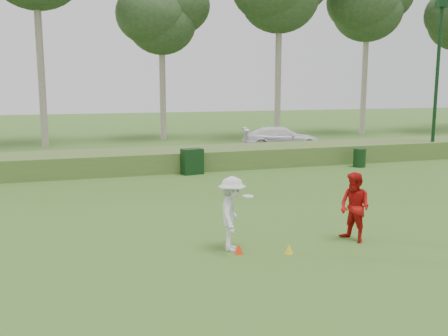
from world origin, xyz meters
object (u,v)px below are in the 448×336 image
object	(u,v)px
cone_yellow	(289,249)
trash_bin	(359,158)
player_white	(232,214)
car_right	(281,138)
player_red	(355,207)
utility_cabinet	(192,161)
lamp_post	(439,52)
cone_orange	(239,249)

from	to	relation	value
cone_yellow	trash_bin	distance (m)	13.48
player_white	cone_yellow	xyz separation A→B (m)	(1.19, -0.65, -0.78)
trash_bin	car_right	distance (m)	6.81
player_white	cone_yellow	distance (m)	1.57
player_red	utility_cabinet	size ratio (longest dim) A/B	1.56
lamp_post	cone_yellow	world-z (taller)	lamp_post
lamp_post	player_white	size ratio (longest dim) A/B	4.58
player_white	player_red	world-z (taller)	player_white
player_red	utility_cabinet	world-z (taller)	player_red
cone_yellow	car_right	world-z (taller)	car_right
cone_orange	car_right	bearing A→B (deg)	62.74
trash_bin	cone_orange	bearing A→B (deg)	-134.03
player_red	cone_yellow	world-z (taller)	player_red
cone_orange	utility_cabinet	size ratio (longest dim) A/B	0.21
cone_orange	trash_bin	distance (m)	13.98
lamp_post	cone_orange	xyz separation A→B (m)	(-15.03, -11.33, -5.47)
lamp_post	cone_orange	size ratio (longest dim) A/B	33.82
lamp_post	cone_yellow	xyz separation A→B (m)	(-13.89, -11.66, -5.48)
lamp_post	player_red	world-z (taller)	lamp_post
cone_orange	trash_bin	bearing A→B (deg)	45.97
car_right	player_white	bearing A→B (deg)	166.11
cone_yellow	player_white	bearing A→B (deg)	151.37
player_white	trash_bin	xyz separation A→B (m)	(9.78, 9.73, -0.45)
trash_bin	player_white	bearing A→B (deg)	-135.12
cone_yellow	car_right	size ratio (longest dim) A/B	0.05
player_red	cone_yellow	size ratio (longest dim) A/B	7.58
utility_cabinet	player_white	bearing A→B (deg)	-109.07
player_red	lamp_post	bearing A→B (deg)	115.65
player_white	utility_cabinet	bearing A→B (deg)	13.49
cone_orange	car_right	world-z (taller)	car_right
cone_yellow	utility_cabinet	bearing A→B (deg)	87.78
player_red	cone_orange	distance (m)	3.19
lamp_post	car_right	bearing A→B (deg)	139.54
player_red	car_right	size ratio (longest dim) A/B	0.37
utility_cabinet	cone_yellow	bearing A→B (deg)	-102.36
player_white	cone_orange	xyz separation A→B (m)	(0.06, -0.32, -0.77)
car_right	trash_bin	bearing A→B (deg)	-156.94
cone_orange	utility_cabinet	xyz separation A→B (m)	(1.56, 10.61, 0.44)
utility_cabinet	car_right	distance (m)	9.39
utility_cabinet	car_right	size ratio (longest dim) A/B	0.24
player_red	trash_bin	world-z (taller)	player_red
cone_orange	cone_yellow	xyz separation A→B (m)	(1.13, -0.33, -0.00)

